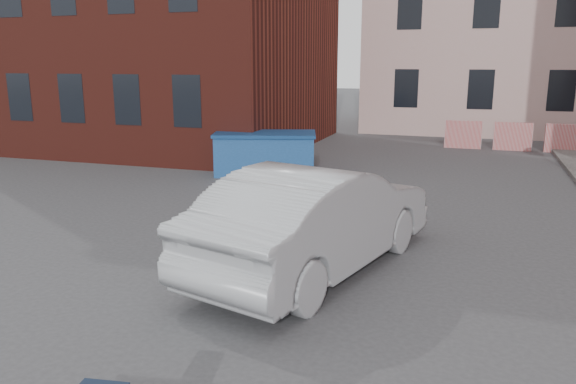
% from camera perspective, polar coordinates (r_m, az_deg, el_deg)
% --- Properties ---
extents(ground, '(120.00, 120.00, 0.00)m').
position_cam_1_polar(ground, '(7.76, -5.29, -10.60)').
color(ground, '#38383A').
rests_on(ground, ground).
extents(far_building, '(6.00, 6.00, 8.00)m').
position_cam_1_polar(far_building, '(36.57, -20.91, 13.68)').
color(far_building, maroon).
rests_on(far_building, ground).
extents(barriers, '(4.70, 0.18, 1.00)m').
position_cam_1_polar(barriers, '(21.68, 21.87, 5.25)').
color(barriers, red).
rests_on(barriers, ground).
extents(dumpster, '(3.12, 2.20, 1.18)m').
position_cam_1_polar(dumpster, '(15.87, -2.33, 3.98)').
color(dumpster, '#2256A2').
rests_on(dumpster, ground).
extents(silver_car, '(2.94, 5.18, 1.62)m').
position_cam_1_polar(silver_car, '(8.50, 2.95, -2.65)').
color(silver_car, '#ADB1B5').
rests_on(silver_car, ground).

